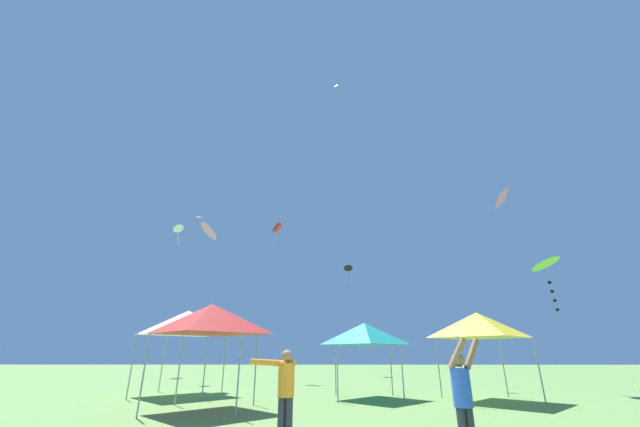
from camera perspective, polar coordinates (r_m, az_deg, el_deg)
name	(u,v)px	position (r m, az deg, el deg)	size (l,w,h in m)	color
person_flyer_blue	(463,392)	(8.07, 21.50, -24.62)	(0.78, 0.43, 2.08)	#2D2D38
person_watcher_orange	(285,386)	(8.97, -5.57, -25.28)	(1.02, 0.75, 1.85)	#2D2D38
canopy_tent_red	(211,319)	(14.12, -16.71, -15.54)	(3.23, 3.23, 3.45)	#9E9EA3
canopy_tent_yellow	(478,325)	(17.44, 23.51, -15.74)	(3.19, 3.19, 3.41)	#9E9EA3
canopy_tent_teal	(365,334)	(17.16, 7.05, -18.19)	(2.86, 2.86, 3.06)	#9E9EA3
canopy_tent_white	(187,323)	(19.50, -20.10, -15.76)	(3.49, 3.49, 3.74)	#9E9EA3
kite_pink_diamond	(500,198)	(30.13, 26.39, 2.22)	(1.53, 1.53, 1.33)	pink
kite_magenta_diamond	(199,217)	(31.60, -18.50, -0.49)	(0.62, 0.81, 0.31)	#D6389E
kite_white_delta	(178,229)	(40.12, -21.35, -2.27)	(1.28, 1.35, 2.18)	white
kite_red_box	(277,228)	(29.95, -6.68, -2.27)	(0.89, 0.82, 1.94)	red
kite_pink_delta	(210,230)	(24.89, -16.91, -2.51)	(1.71, 1.83, 1.11)	pink
kite_white_diamond	(336,85)	(39.67, 2.52, 19.41)	(0.61, 0.61, 0.53)	white
kite_black_delta	(348,268)	(36.45, 4.45, -8.53)	(0.90, 0.81, 1.75)	black
kite_lime_delta	(545,264)	(23.37, 31.79, -6.78)	(2.14, 2.14, 2.92)	#75D138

